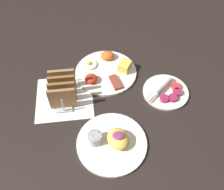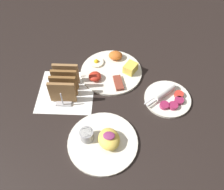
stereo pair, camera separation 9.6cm
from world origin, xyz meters
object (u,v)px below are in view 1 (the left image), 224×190
at_px(plate_breakfast, 106,70).
at_px(plate_foreground, 112,141).
at_px(plate_condiments, 166,91).
at_px(toast_rack, 63,89).

relative_size(plate_breakfast, plate_foreground, 1.08).
height_order(plate_breakfast, plate_condiments, plate_breakfast).
bearing_deg(toast_rack, plate_condiments, -3.24).
distance_m(plate_breakfast, plate_condiments, 0.26).
height_order(plate_foreground, toast_rack, toast_rack).
relative_size(plate_condiments, plate_foreground, 0.77).
distance_m(plate_foreground, toast_rack, 0.28).
height_order(plate_breakfast, plate_foreground, plate_foreground).
distance_m(plate_breakfast, plate_foreground, 0.34).
bearing_deg(plate_foreground, toast_rack, 126.04).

